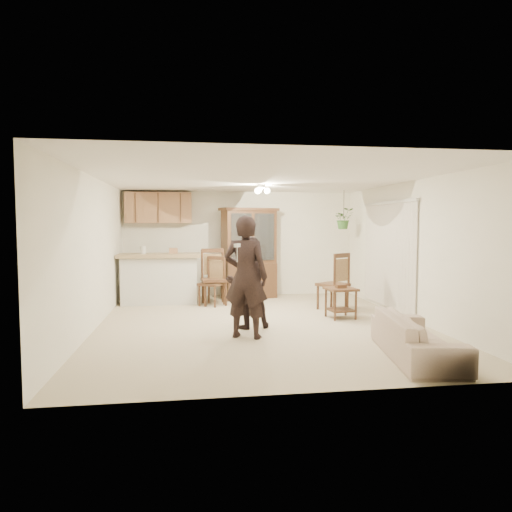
{
  "coord_description": "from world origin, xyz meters",
  "views": [
    {
      "loc": [
        -1.18,
        -7.68,
        1.73
      ],
      "look_at": [
        -0.02,
        0.4,
        1.15
      ],
      "focal_mm": 32.0,
      "sensor_mm": 36.0,
      "label": 1
    }
  ],
  "objects": [
    {
      "name": "ceiling",
      "position": [
        0.0,
        0.0,
        2.5
      ],
      "size": [
        5.5,
        6.5,
        0.02
      ],
      "primitive_type": "cube",
      "color": "white",
      "rests_on": "wall_back"
    },
    {
      "name": "chair_hutch_right",
      "position": [
        1.65,
        1.13,
        0.33
      ],
      "size": [
        0.7,
        0.7,
        1.15
      ],
      "rotation": [
        0.0,
        0.0,
        3.71
      ],
      "color": "#3C1E15",
      "rests_on": "floor"
    },
    {
      "name": "controller_adult",
      "position": [
        -0.53,
        -1.28,
        1.43
      ],
      "size": [
        0.11,
        0.17,
        0.05
      ],
      "primitive_type": "cube",
      "rotation": [
        0.0,
        0.0,
        2.74
      ],
      "color": "white",
      "rests_on": "adult"
    },
    {
      "name": "plant_cord",
      "position": [
        2.3,
        2.4,
        2.17
      ],
      "size": [
        0.01,
        0.01,
        0.65
      ],
      "primitive_type": "cylinder",
      "color": "black",
      "rests_on": "ceiling"
    },
    {
      "name": "controller_child",
      "position": [
        -0.19,
        -0.58,
        0.93
      ],
      "size": [
        0.06,
        0.14,
        0.04
      ],
      "primitive_type": "cube",
      "rotation": [
        0.0,
        0.0,
        3.31
      ],
      "color": "white",
      "rests_on": "child"
    },
    {
      "name": "bar_top",
      "position": [
        -1.85,
        2.35,
        1.05
      ],
      "size": [
        1.75,
        0.7,
        0.08
      ],
      "primitive_type": "cube",
      "color": "#A28561",
      "rests_on": "breakfast_bar"
    },
    {
      "name": "china_hutch",
      "position": [
        0.16,
        2.79,
        1.04
      ],
      "size": [
        1.42,
        0.87,
        2.1
      ],
      "rotation": [
        0.0,
        0.0,
        0.29
      ],
      "color": "#3C1E15",
      "rests_on": "floor"
    },
    {
      "name": "wall_back",
      "position": [
        0.0,
        3.25,
        1.25
      ],
      "size": [
        5.5,
        0.02,
        2.5
      ],
      "primitive_type": "cube",
      "color": "white",
      "rests_on": "ground"
    },
    {
      "name": "adult",
      "position": [
        -0.36,
        -0.89,
        0.9
      ],
      "size": [
        0.77,
        0.65,
        1.8
      ],
      "primitive_type": "imported",
      "rotation": [
        0.0,
        0.0,
        2.74
      ],
      "color": "black",
      "rests_on": "floor"
    },
    {
      "name": "wall_right",
      "position": [
        2.75,
        0.0,
        1.25
      ],
      "size": [
        0.02,
        6.5,
        2.5
      ],
      "primitive_type": "cube",
      "color": "white",
      "rests_on": "ground"
    },
    {
      "name": "floor",
      "position": [
        0.0,
        0.0,
        0.0
      ],
      "size": [
        6.5,
        6.5,
        0.0
      ],
      "primitive_type": "plane",
      "color": "#B8A98B",
      "rests_on": "ground"
    },
    {
      "name": "side_table",
      "position": [
        1.54,
        0.3,
        0.29
      ],
      "size": [
        0.56,
        0.56,
        0.62
      ],
      "rotation": [
        0.0,
        0.0,
        0.12
      ],
      "color": "#3C1E15",
      "rests_on": "floor"
    },
    {
      "name": "wall_front",
      "position": [
        0.0,
        -3.25,
        1.25
      ],
      "size": [
        5.5,
        0.02,
        2.5
      ],
      "primitive_type": "cube",
      "color": "white",
      "rests_on": "ground"
    },
    {
      "name": "breakfast_bar",
      "position": [
        -1.85,
        2.35,
        0.5
      ],
      "size": [
        1.6,
        0.55,
        1.0
      ],
      "primitive_type": "cube",
      "color": "silver",
      "rests_on": "floor"
    },
    {
      "name": "chair_bar",
      "position": [
        -0.69,
        2.07,
        0.34
      ],
      "size": [
        0.57,
        0.57,
        1.19
      ],
      "rotation": [
        0.0,
        0.0,
        0.08
      ],
      "color": "#3C1E15",
      "rests_on": "floor"
    },
    {
      "name": "child",
      "position": [
        -0.25,
        -0.23,
        0.68
      ],
      "size": [
        0.73,
        0.62,
        1.35
      ],
      "primitive_type": "imported",
      "rotation": [
        0.0,
        0.0,
        3.31
      ],
      "color": "black",
      "rests_on": "floor"
    },
    {
      "name": "wall_left",
      "position": [
        -2.75,
        0.0,
        1.25
      ],
      "size": [
        0.02,
        6.5,
        2.5
      ],
      "primitive_type": "cube",
      "color": "white",
      "rests_on": "ground"
    },
    {
      "name": "sofa",
      "position": [
        1.7,
        -2.24,
        0.37
      ],
      "size": [
        1.03,
        1.97,
        0.73
      ],
      "primitive_type": "imported",
      "rotation": [
        0.0,
        0.0,
        1.41
      ],
      "color": "beige",
      "rests_on": "floor"
    },
    {
      "name": "hanging_plant",
      "position": [
        2.3,
        2.4,
        1.85
      ],
      "size": [
        0.43,
        0.37,
        0.48
      ],
      "primitive_type": "imported",
      "color": "#265622",
      "rests_on": "ceiling"
    },
    {
      "name": "chair_hutch_left",
      "position": [
        -0.74,
        1.96,
        0.29
      ],
      "size": [
        0.64,
        0.64,
        1.04
      ],
      "rotation": [
        0.0,
        0.0,
        -0.59
      ],
      "color": "#3C1E15",
      "rests_on": "floor"
    },
    {
      "name": "upper_cabinets",
      "position": [
        -1.9,
        3.07,
        2.1
      ],
      "size": [
        1.5,
        0.34,
        0.7
      ],
      "primitive_type": "cube",
      "color": "#9B6743",
      "rests_on": "wall_back"
    },
    {
      "name": "vertical_blinds",
      "position": [
        2.71,
        0.9,
        1.1
      ],
      "size": [
        0.06,
        2.3,
        2.1
      ],
      "primitive_type": null,
      "color": "beige",
      "rests_on": "wall_right"
    },
    {
      "name": "ceiling_fixture",
      "position": [
        0.2,
        1.2,
        2.4
      ],
      "size": [
        0.36,
        0.36,
        0.2
      ],
      "primitive_type": null,
      "color": "#FDEABE",
      "rests_on": "ceiling"
    }
  ]
}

